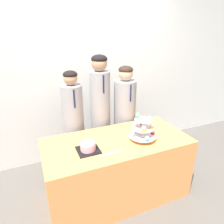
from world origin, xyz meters
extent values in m
plane|color=#605B56|center=(0.00, 0.00, 0.00)|extent=(16.00, 16.00, 0.00)
cube|color=silver|center=(0.00, 1.45, 1.35)|extent=(9.00, 0.06, 2.70)
cube|color=#EF9951|center=(0.00, 0.38, 0.37)|extent=(1.60, 0.76, 0.74)
cube|color=black|center=(-0.35, 0.31, 0.75)|extent=(0.22, 0.22, 0.01)
cylinder|color=pink|center=(-0.35, 0.31, 0.79)|extent=(0.15, 0.15, 0.07)
ellipsoid|color=pink|center=(-0.35, 0.31, 0.83)|extent=(0.15, 0.15, 0.05)
cube|color=silver|center=(-0.13, 0.16, 0.75)|extent=(0.16, 0.02, 0.00)
cube|color=#B2B2B7|center=(-0.25, 0.17, 0.75)|extent=(0.07, 0.02, 0.01)
cylinder|color=silver|center=(0.26, 0.29, 0.86)|extent=(0.02, 0.02, 0.24)
cylinder|color=silver|center=(0.26, 0.29, 0.79)|extent=(0.30, 0.30, 0.01)
cylinder|color=silver|center=(0.26, 0.29, 0.88)|extent=(0.24, 0.24, 0.01)
cylinder|color=silver|center=(0.26, 0.29, 0.98)|extent=(0.19, 0.19, 0.01)
cylinder|color=pink|center=(0.14, 0.30, 0.81)|extent=(0.05, 0.05, 0.03)
sphere|color=white|center=(0.14, 0.30, 0.83)|extent=(0.05, 0.05, 0.05)
cylinder|color=#3893DB|center=(0.24, 0.16, 0.81)|extent=(0.04, 0.04, 0.03)
sphere|color=white|center=(0.24, 0.16, 0.83)|extent=(0.04, 0.04, 0.04)
cylinder|color=#E5333D|center=(0.39, 0.27, 0.81)|extent=(0.04, 0.04, 0.03)
sphere|color=beige|center=(0.39, 0.27, 0.83)|extent=(0.04, 0.04, 0.04)
cylinder|color=#3893DB|center=(0.27, 0.41, 0.81)|extent=(0.04, 0.04, 0.03)
sphere|color=white|center=(0.27, 0.41, 0.83)|extent=(0.03, 0.03, 0.03)
cylinder|color=pink|center=(0.18, 0.33, 0.90)|extent=(0.04, 0.04, 0.03)
sphere|color=silver|center=(0.18, 0.33, 0.93)|extent=(0.04, 0.04, 0.04)
cylinder|color=yellow|center=(0.22, 0.21, 0.90)|extent=(0.04, 0.04, 0.03)
sphere|color=white|center=(0.22, 0.21, 0.93)|extent=(0.04, 0.04, 0.04)
cylinder|color=orange|center=(0.34, 0.24, 0.90)|extent=(0.04, 0.04, 0.02)
sphere|color=#F4E5C6|center=(0.34, 0.24, 0.92)|extent=(0.04, 0.04, 0.04)
cylinder|color=#E5333D|center=(0.30, 0.37, 0.90)|extent=(0.04, 0.04, 0.02)
sphere|color=#F4E5C6|center=(0.30, 0.37, 0.92)|extent=(0.04, 0.04, 0.04)
cylinder|color=#4CB766|center=(0.22, 0.34, 1.00)|extent=(0.04, 0.04, 0.03)
sphere|color=#F4E5C6|center=(0.22, 0.34, 1.02)|extent=(0.04, 0.04, 0.04)
cylinder|color=white|center=(0.30, 0.23, 1.00)|extent=(0.04, 0.04, 0.03)
sphere|color=silver|center=(0.30, 0.23, 1.02)|extent=(0.04, 0.04, 0.04)
cylinder|color=#939399|center=(-0.35, 0.95, 0.63)|extent=(0.26, 0.26, 1.27)
sphere|color=tan|center=(-0.35, 0.95, 1.35)|extent=(0.16, 0.16, 0.16)
ellipsoid|color=black|center=(-0.35, 0.95, 1.39)|extent=(0.17, 0.17, 0.09)
cube|color=#191E47|center=(-0.35, 0.82, 1.14)|extent=(0.02, 0.01, 0.22)
cylinder|color=#939399|center=(0.02, 0.95, 0.70)|extent=(0.26, 0.26, 1.40)
sphere|color=tan|center=(0.02, 0.95, 1.50)|extent=(0.19, 0.19, 0.19)
ellipsoid|color=black|center=(0.02, 0.95, 1.55)|extent=(0.20, 0.20, 0.11)
cube|color=#191E47|center=(0.02, 0.81, 1.27)|extent=(0.02, 0.01, 0.22)
cylinder|color=#939399|center=(0.38, 0.95, 0.63)|extent=(0.30, 0.30, 1.25)
sphere|color=#D6AD89|center=(0.38, 0.95, 1.35)|extent=(0.19, 0.19, 0.19)
ellipsoid|color=#332319|center=(0.38, 0.95, 1.40)|extent=(0.19, 0.19, 0.10)
cube|color=#191E47|center=(0.38, 0.80, 1.12)|extent=(0.02, 0.01, 0.22)
camera|label=1|loc=(-0.81, -1.37, 1.84)|focal=32.00mm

